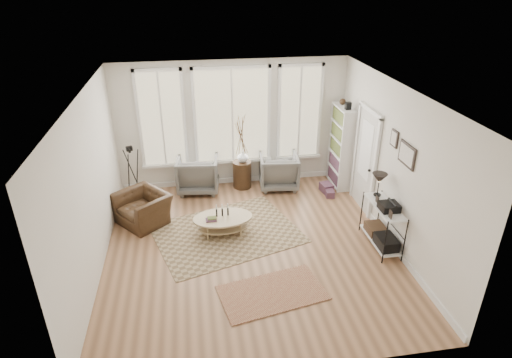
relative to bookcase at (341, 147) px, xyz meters
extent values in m
plane|color=#A37450|center=(-2.44, -2.23, -0.96)|extent=(5.50, 5.50, 0.00)
plane|color=white|center=(-2.44, -2.23, 1.94)|extent=(5.50, 5.50, 0.00)
cube|color=silver|center=(-2.44, 0.52, 0.49)|extent=(5.20, 0.04, 2.90)
cube|color=silver|center=(-2.44, -4.98, 0.49)|extent=(5.20, 0.04, 2.90)
cube|color=silver|center=(-5.04, -2.23, 0.49)|extent=(0.04, 5.50, 2.90)
cube|color=silver|center=(0.16, -2.23, 0.49)|extent=(0.04, 5.50, 2.90)
cube|color=white|center=(-2.44, 0.51, -0.90)|extent=(5.10, 0.04, 0.12)
cube|color=white|center=(0.15, -2.23, -0.90)|extent=(0.03, 5.40, 0.12)
cube|color=beige|center=(-2.44, 0.50, 0.69)|extent=(1.60, 0.03, 2.10)
cube|color=beige|center=(-3.99, 0.50, 0.69)|extent=(0.90, 0.03, 2.10)
cube|color=beige|center=(-0.89, 0.50, 0.69)|extent=(0.90, 0.03, 2.10)
cube|color=white|center=(-2.44, 0.48, 0.69)|extent=(1.74, 0.06, 2.24)
cube|color=white|center=(-3.99, 0.48, 0.69)|extent=(1.04, 0.06, 2.24)
cube|color=white|center=(-0.89, 0.48, 0.69)|extent=(1.04, 0.06, 2.24)
cube|color=white|center=(-2.44, 0.46, -0.39)|extent=(4.10, 0.12, 0.06)
cube|color=silver|center=(0.14, -1.08, 0.09)|extent=(0.04, 0.88, 2.10)
cube|color=white|center=(0.12, -1.08, 0.34)|extent=(0.01, 0.55, 1.20)
cube|color=white|center=(0.12, -1.57, 0.09)|extent=(0.06, 0.08, 2.18)
cube|color=white|center=(0.12, -0.59, 0.09)|extent=(0.06, 0.08, 2.18)
cube|color=white|center=(0.12, -1.08, 1.18)|extent=(0.06, 1.06, 0.08)
sphere|color=black|center=(0.09, -1.41, 0.04)|extent=(0.06, 0.06, 0.06)
cube|color=white|center=(-0.01, -0.41, -0.01)|extent=(0.30, 0.03, 1.90)
cube|color=white|center=(-0.01, 0.41, -0.01)|extent=(0.30, 0.03, 1.90)
cube|color=white|center=(0.14, 0.00, -0.01)|extent=(0.02, 0.85, 1.90)
cube|color=white|center=(-0.01, 0.00, -0.01)|extent=(0.30, 0.81, 1.90)
cube|color=maroon|center=(-0.01, 0.00, -0.01)|extent=(0.24, 0.75, 1.76)
cube|color=black|center=(-0.01, -0.20, 1.02)|extent=(0.12, 0.10, 0.16)
sphere|color=#3C2717|center=(-0.01, 0.15, 1.01)|extent=(0.14, 0.14, 0.14)
cube|color=white|center=(-0.06, -2.53, -0.84)|extent=(0.37, 1.07, 0.03)
cube|color=white|center=(-0.06, -2.53, -0.14)|extent=(0.37, 1.07, 0.02)
cylinder|color=black|center=(-0.24, -3.06, -0.53)|extent=(0.02, 0.02, 0.85)
cylinder|color=black|center=(0.12, -3.06, -0.53)|extent=(0.02, 0.02, 0.85)
cylinder|color=black|center=(-0.24, -2.00, -0.53)|extent=(0.02, 0.02, 0.85)
cylinder|color=black|center=(0.12, -2.00, -0.53)|extent=(0.02, 0.02, 0.85)
cylinder|color=black|center=(-0.06, -2.18, -0.08)|extent=(0.14, 0.14, 0.02)
cylinder|color=black|center=(-0.06, -2.18, 0.06)|extent=(0.02, 0.02, 0.30)
cone|color=black|center=(-0.06, -2.18, 0.26)|extent=(0.28, 0.28, 0.18)
cube|color=black|center=(-0.06, -2.68, -0.05)|extent=(0.32, 0.30, 0.13)
cube|color=black|center=(-0.06, -2.78, -0.73)|extent=(0.32, 0.45, 0.20)
cube|color=#3C2717|center=(-0.06, -2.31, -0.75)|extent=(0.32, 0.40, 0.16)
cube|color=black|center=(-0.16, -2.95, -0.04)|extent=(0.02, 0.10, 0.14)
cube|color=black|center=(-0.16, -2.41, -0.05)|extent=(0.02, 0.10, 0.12)
cube|color=black|center=(0.14, -2.63, 0.89)|extent=(0.03, 0.52, 0.38)
cube|color=white|center=(0.13, -2.63, 0.89)|extent=(0.01, 0.44, 0.30)
cube|color=black|center=(0.14, -2.13, 0.99)|extent=(0.03, 0.24, 0.30)
cube|color=white|center=(0.13, -2.13, 0.99)|extent=(0.01, 0.18, 0.24)
cube|color=brown|center=(-2.82, -1.69, -0.95)|extent=(3.11, 2.68, 0.01)
cube|color=maroon|center=(-2.28, -3.51, -0.94)|extent=(1.79, 1.21, 0.01)
ellipsoid|color=tan|center=(-2.89, -1.67, -0.79)|extent=(1.00, 0.65, 0.03)
ellipsoid|color=tan|center=(-2.89, -1.67, -0.61)|extent=(1.17, 0.77, 0.04)
cylinder|color=tan|center=(-3.20, -1.85, -0.79)|extent=(0.03, 0.03, 0.33)
cylinder|color=tan|center=(-2.57, -1.85, -0.79)|extent=(0.03, 0.03, 0.33)
cylinder|color=tan|center=(-3.20, -1.49, -0.79)|extent=(0.03, 0.03, 0.33)
cylinder|color=tan|center=(-2.57, -1.49, -0.79)|extent=(0.03, 0.03, 0.33)
cylinder|color=black|center=(-3.00, -1.62, -0.51)|extent=(0.03, 0.03, 0.16)
cylinder|color=black|center=(-2.89, -1.62, -0.51)|extent=(0.03, 0.03, 0.16)
cylinder|color=black|center=(-2.78, -1.62, -0.51)|extent=(0.03, 0.03, 0.16)
cube|color=#234524|center=(-3.11, -1.75, -0.57)|extent=(0.20, 0.14, 0.05)
imported|color=slate|center=(-3.28, 0.22, -0.53)|extent=(1.01, 1.03, 0.85)
imported|color=slate|center=(-1.43, 0.10, -0.55)|extent=(0.95, 0.97, 0.81)
cylinder|color=#3C2717|center=(-2.27, 0.22, -0.64)|extent=(0.43, 0.43, 0.64)
imported|color=silver|center=(-2.24, 0.22, -0.19)|extent=(0.26, 0.26, 0.26)
imported|color=#3C2717|center=(-4.43, -1.00, -0.64)|extent=(1.29, 1.28, 0.63)
cylinder|color=black|center=(-4.67, -0.09, 0.23)|extent=(0.05, 0.05, 0.05)
cube|color=black|center=(-4.67, -0.09, 0.29)|extent=(0.15, 0.13, 0.09)
cylinder|color=black|center=(-4.67, -0.16, 0.29)|extent=(0.05, 0.07, 0.05)
cube|color=maroon|center=(-0.39, -0.32, -0.86)|extent=(0.29, 0.34, 0.19)
cube|color=maroon|center=(-0.39, -0.58, -0.88)|extent=(0.21, 0.25, 0.15)
camera|label=1|loc=(-3.37, -8.67, 3.68)|focal=30.00mm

